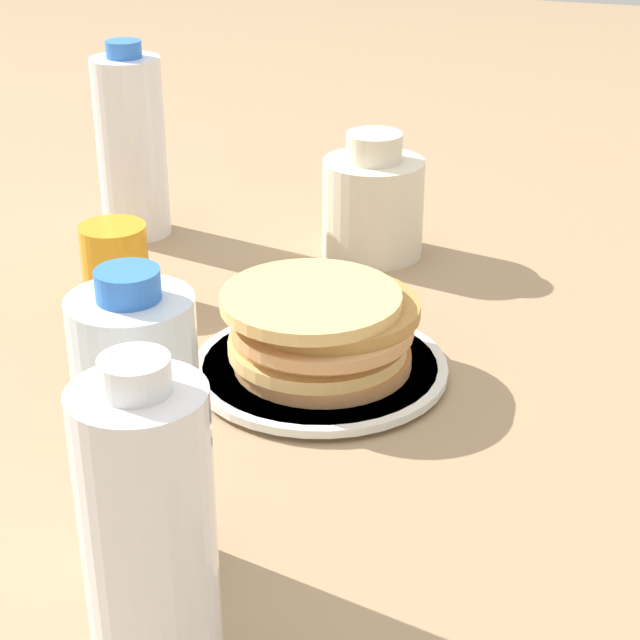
{
  "coord_description": "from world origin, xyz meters",
  "views": [
    {
      "loc": [
        0.24,
        -0.78,
        0.45
      ],
      "look_at": [
        -0.01,
        -0.01,
        0.05
      ],
      "focal_mm": 60.0,
      "sensor_mm": 36.0,
      "label": 1
    }
  ],
  "objects_px": {
    "plate": "(320,368)",
    "juice_glass": "(115,263)",
    "water_bottle_mid": "(150,548)",
    "cream_jug": "(373,203)",
    "pancake_stack": "(321,329)",
    "water_bottle_far": "(131,146)",
    "water_bottle_near": "(141,439)"
  },
  "relations": [
    {
      "from": "pancake_stack",
      "to": "water_bottle_far",
      "type": "relative_size",
      "value": 0.76
    },
    {
      "from": "cream_jug",
      "to": "water_bottle_mid",
      "type": "distance_m",
      "value": 0.66
    },
    {
      "from": "plate",
      "to": "water_bottle_near",
      "type": "relative_size",
      "value": 1.04
    },
    {
      "from": "water_bottle_far",
      "to": "cream_jug",
      "type": "bearing_deg",
      "value": 5.02
    },
    {
      "from": "plate",
      "to": "juice_glass",
      "type": "relative_size",
      "value": 2.86
    },
    {
      "from": "water_bottle_near",
      "to": "water_bottle_far",
      "type": "relative_size",
      "value": 0.97
    },
    {
      "from": "water_bottle_near",
      "to": "water_bottle_mid",
      "type": "distance_m",
      "value": 0.11
    },
    {
      "from": "cream_jug",
      "to": "water_bottle_mid",
      "type": "bearing_deg",
      "value": -84.61
    },
    {
      "from": "juice_glass",
      "to": "water_bottle_far",
      "type": "relative_size",
      "value": 0.35
    },
    {
      "from": "cream_jug",
      "to": "water_bottle_mid",
      "type": "xyz_separation_m",
      "value": [
        0.06,
        -0.66,
        0.04
      ]
    },
    {
      "from": "cream_jug",
      "to": "water_bottle_mid",
      "type": "height_order",
      "value": "water_bottle_mid"
    },
    {
      "from": "plate",
      "to": "cream_jug",
      "type": "distance_m",
      "value": 0.29
    },
    {
      "from": "pancake_stack",
      "to": "cream_jug",
      "type": "height_order",
      "value": "cream_jug"
    },
    {
      "from": "pancake_stack",
      "to": "water_bottle_far",
      "type": "height_order",
      "value": "water_bottle_far"
    },
    {
      "from": "pancake_stack",
      "to": "cream_jug",
      "type": "xyz_separation_m",
      "value": [
        -0.03,
        0.29,
        0.01
      ]
    },
    {
      "from": "plate",
      "to": "water_bottle_far",
      "type": "xyz_separation_m",
      "value": [
        -0.31,
        0.26,
        0.1
      ]
    },
    {
      "from": "plate",
      "to": "water_bottle_mid",
      "type": "height_order",
      "value": "water_bottle_mid"
    },
    {
      "from": "water_bottle_far",
      "to": "water_bottle_near",
      "type": "bearing_deg",
      "value": -62.26
    },
    {
      "from": "water_bottle_near",
      "to": "juice_glass",
      "type": "bearing_deg",
      "value": 120.74
    },
    {
      "from": "plate",
      "to": "water_bottle_far",
      "type": "relative_size",
      "value": 1.01
    },
    {
      "from": "water_bottle_near",
      "to": "pancake_stack",
      "type": "bearing_deg",
      "value": 85.15
    },
    {
      "from": "plate",
      "to": "water_bottle_mid",
      "type": "xyz_separation_m",
      "value": [
        0.03,
        -0.38,
        0.09
      ]
    },
    {
      "from": "water_bottle_far",
      "to": "juice_glass",
      "type": "bearing_deg",
      "value": -69.36
    },
    {
      "from": "plate",
      "to": "juice_glass",
      "type": "height_order",
      "value": "juice_glass"
    },
    {
      "from": "plate",
      "to": "water_bottle_far",
      "type": "height_order",
      "value": "water_bottle_far"
    },
    {
      "from": "plate",
      "to": "pancake_stack",
      "type": "height_order",
      "value": "pancake_stack"
    },
    {
      "from": "pancake_stack",
      "to": "water_bottle_near",
      "type": "relative_size",
      "value": 0.79
    },
    {
      "from": "water_bottle_mid",
      "to": "water_bottle_far",
      "type": "xyz_separation_m",
      "value": [
        -0.34,
        0.64,
        0.0
      ]
    },
    {
      "from": "cream_jug",
      "to": "water_bottle_far",
      "type": "bearing_deg",
      "value": -174.98
    },
    {
      "from": "cream_jug",
      "to": "water_bottle_far",
      "type": "relative_size",
      "value": 0.62
    },
    {
      "from": "pancake_stack",
      "to": "water_bottle_near",
      "type": "distance_m",
      "value": 0.29
    },
    {
      "from": "juice_glass",
      "to": "water_bottle_mid",
      "type": "distance_m",
      "value": 0.54
    }
  ]
}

